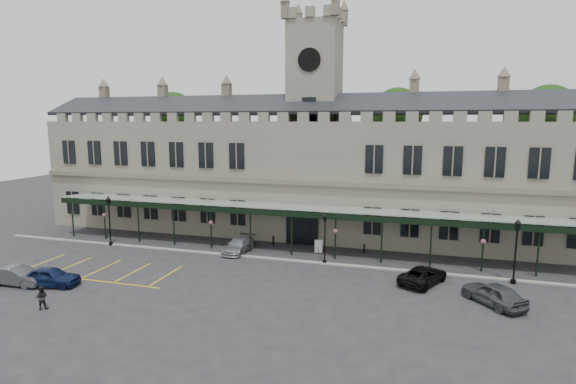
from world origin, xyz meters
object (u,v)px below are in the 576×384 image
(station_building, at_px, (314,174))
(traffic_cone, at_px, (469,290))
(sign_board, at_px, (318,246))
(car_left_b, at_px, (18,276))
(clock_tower, at_px, (315,111))
(lamp_post_right, at_px, (516,246))
(car_right_a, at_px, (494,294))
(car_van, at_px, (423,275))
(car_left_a, at_px, (50,277))
(lamp_post_left, at_px, (109,216))
(car_taxi, at_px, (239,245))
(lamp_post_mid, at_px, (325,234))
(person_b, at_px, (42,298))

(station_building, xyz_separation_m, traffic_cone, (14.54, -14.30, -6.11))
(sign_board, height_order, car_left_b, car_left_b)
(clock_tower, xyz_separation_m, lamp_post_right, (17.94, -11.09, -10.17))
(station_building, bearing_deg, sign_board, -73.40)
(station_building, bearing_deg, clock_tower, 90.00)
(traffic_cone, distance_m, car_right_a, 1.97)
(sign_board, bearing_deg, clock_tower, 89.90)
(sign_board, relative_size, car_van, 0.27)
(car_left_a, height_order, car_van, car_left_a)
(traffic_cone, xyz_separation_m, sign_board, (-12.36, 6.99, 0.25))
(lamp_post_right, relative_size, car_van, 1.07)
(car_left_a, bearing_deg, lamp_post_left, 3.95)
(clock_tower, relative_size, car_taxi, 5.52)
(car_van, bearing_deg, car_left_a, 44.46)
(lamp_post_left, xyz_separation_m, car_left_a, (2.97, -10.65, -2.18))
(clock_tower, height_order, car_taxi, clock_tower)
(lamp_post_mid, distance_m, person_b, 21.33)
(sign_board, bearing_deg, lamp_post_left, 172.58)
(person_b, bearing_deg, car_right_a, 170.67)
(lamp_post_mid, xyz_separation_m, car_van, (8.05, -2.55, -1.99))
(car_left_a, xyz_separation_m, person_b, (2.70, -3.49, 0.06))
(traffic_cone, bearing_deg, car_left_b, -167.09)
(lamp_post_mid, xyz_separation_m, car_taxi, (-8.38, 1.12, -1.98))
(station_building, xyz_separation_m, car_van, (11.43, -12.88, -5.82))
(lamp_post_mid, xyz_separation_m, sign_board, (-1.20, 3.03, -2.03))
(lamp_post_left, height_order, car_taxi, lamp_post_left)
(car_left_b, bearing_deg, sign_board, -56.23)
(lamp_post_mid, distance_m, car_left_a, 21.43)
(station_building, relative_size, car_left_a, 14.13)
(station_building, distance_m, lamp_post_mid, 11.52)
(clock_tower, bearing_deg, car_taxi, -118.29)
(car_right_a, bearing_deg, car_van, -71.24)
(station_building, relative_size, lamp_post_right, 12.11)
(sign_board, relative_size, car_left_b, 0.29)
(clock_tower, height_order, car_left_a, clock_tower)
(sign_board, distance_m, car_left_b, 24.34)
(clock_tower, xyz_separation_m, person_b, (-12.30, -24.76, -12.32))
(car_left_b, xyz_separation_m, person_b, (5.20, -3.03, 0.09))
(clock_tower, bearing_deg, lamp_post_right, -31.71)
(station_building, bearing_deg, lamp_post_right, -31.51)
(station_building, bearing_deg, person_b, -116.50)
(lamp_post_mid, bearing_deg, station_building, 108.12)
(person_b, bearing_deg, lamp_post_mid, -164.58)
(car_left_a, xyz_separation_m, car_left_b, (-2.50, -0.46, -0.03))
(traffic_cone, distance_m, car_left_a, 30.33)
(clock_tower, relative_size, car_left_b, 5.86)
(lamp_post_mid, bearing_deg, car_taxi, 172.36)
(sign_board, xyz_separation_m, car_van, (9.25, -5.58, 0.04))
(car_left_b, bearing_deg, car_right_a, -82.17)
(station_building, xyz_separation_m, lamp_post_mid, (3.38, -10.33, -3.84))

